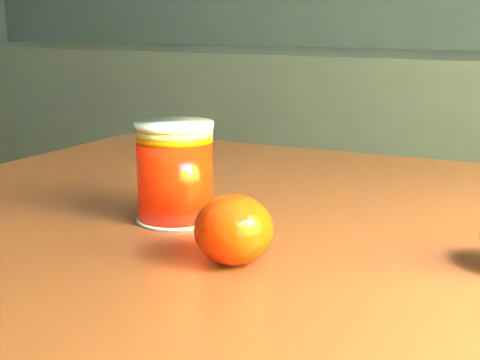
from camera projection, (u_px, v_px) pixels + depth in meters
The scene contains 4 objects.
kitchen_counter at pixel (283, 197), 2.08m from camera, with size 3.15×0.60×0.90m, color #49484D.
table at pixel (387, 354), 0.58m from camera, with size 1.17×0.90×0.80m.
juice_glass at pixel (175, 172), 0.60m from camera, with size 0.07×0.07×0.09m.
orange_front at pixel (234, 229), 0.50m from camera, with size 0.06×0.06×0.05m, color #FF2C05.
Camera 1 is at (1.06, -0.27, 0.97)m, focal length 50.00 mm.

